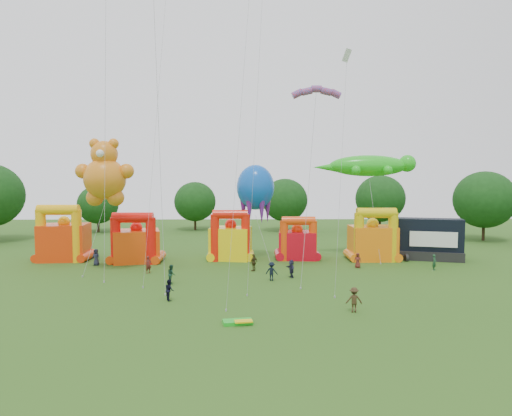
{
  "coord_description": "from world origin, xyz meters",
  "views": [
    {
      "loc": [
        1.63,
        -26.1,
        10.05
      ],
      "look_at": [
        2.3,
        18.0,
        6.96
      ],
      "focal_mm": 32.0,
      "sensor_mm": 36.0,
      "label": 1
    }
  ],
  "objects_px": {
    "stage_trailer": "(429,240)",
    "spectator_0": "(96,257)",
    "spectator_4": "(254,262)",
    "bouncy_castle_0": "(63,239)",
    "octopus_kite": "(257,203)",
    "gecko_kite": "(370,174)",
    "bouncy_castle_2": "(231,240)",
    "teddy_bear_kite": "(102,190)"
  },
  "relations": [
    {
      "from": "bouncy_castle_0",
      "to": "spectator_0",
      "type": "xyz_separation_m",
      "value": [
        4.88,
        -3.16,
        -1.63
      ]
    },
    {
      "from": "bouncy_castle_0",
      "to": "spectator_4",
      "type": "bearing_deg",
      "value": -16.07
    },
    {
      "from": "spectator_0",
      "to": "bouncy_castle_0",
      "type": "bearing_deg",
      "value": 159.87
    },
    {
      "from": "stage_trailer",
      "to": "spectator_0",
      "type": "height_order",
      "value": "stage_trailer"
    },
    {
      "from": "bouncy_castle_0",
      "to": "bouncy_castle_2",
      "type": "height_order",
      "value": "bouncy_castle_0"
    },
    {
      "from": "spectator_0",
      "to": "spectator_4",
      "type": "bearing_deg",
      "value": 2.04
    },
    {
      "from": "octopus_kite",
      "to": "spectator_0",
      "type": "relative_size",
      "value": 6.17
    },
    {
      "from": "gecko_kite",
      "to": "teddy_bear_kite",
      "type": "bearing_deg",
      "value": -162.8
    },
    {
      "from": "bouncy_castle_0",
      "to": "gecko_kite",
      "type": "bearing_deg",
      "value": 3.34
    },
    {
      "from": "stage_trailer",
      "to": "octopus_kite",
      "type": "relative_size",
      "value": 0.71
    },
    {
      "from": "octopus_kite",
      "to": "bouncy_castle_2",
      "type": "bearing_deg",
      "value": -167.07
    },
    {
      "from": "gecko_kite",
      "to": "octopus_kite",
      "type": "bearing_deg",
      "value": -174.97
    },
    {
      "from": "teddy_bear_kite",
      "to": "gecko_kite",
      "type": "height_order",
      "value": "teddy_bear_kite"
    },
    {
      "from": "octopus_kite",
      "to": "stage_trailer",
      "type": "bearing_deg",
      "value": -2.59
    },
    {
      "from": "bouncy_castle_2",
      "to": "teddy_bear_kite",
      "type": "height_order",
      "value": "teddy_bear_kite"
    },
    {
      "from": "teddy_bear_kite",
      "to": "spectator_4",
      "type": "relative_size",
      "value": 7.59
    },
    {
      "from": "bouncy_castle_2",
      "to": "spectator_0",
      "type": "xyz_separation_m",
      "value": [
        -15.04,
        -3.35,
        -1.39
      ]
    },
    {
      "from": "teddy_bear_kite",
      "to": "octopus_kite",
      "type": "xyz_separation_m",
      "value": [
        16.11,
        8.08,
        -1.83
      ]
    },
    {
      "from": "teddy_bear_kite",
      "to": "octopus_kite",
      "type": "bearing_deg",
      "value": 26.63
    },
    {
      "from": "gecko_kite",
      "to": "bouncy_castle_0",
      "type": "bearing_deg",
      "value": -176.66
    },
    {
      "from": "bouncy_castle_0",
      "to": "teddy_bear_kite",
      "type": "bearing_deg",
      "value": -45.41
    },
    {
      "from": "gecko_kite",
      "to": "bouncy_castle_2",
      "type": "bearing_deg",
      "value": -173.46
    },
    {
      "from": "stage_trailer",
      "to": "teddy_bear_kite",
      "type": "height_order",
      "value": "teddy_bear_kite"
    },
    {
      "from": "stage_trailer",
      "to": "bouncy_castle_0",
      "type": "bearing_deg",
      "value": -180.0
    },
    {
      "from": "bouncy_castle_0",
      "to": "octopus_kite",
      "type": "height_order",
      "value": "octopus_kite"
    },
    {
      "from": "spectator_4",
      "to": "bouncy_castle_2",
      "type": "bearing_deg",
      "value": -115.82
    },
    {
      "from": "gecko_kite",
      "to": "spectator_0",
      "type": "height_order",
      "value": "gecko_kite"
    },
    {
      "from": "bouncy_castle_0",
      "to": "bouncy_castle_2",
      "type": "distance_m",
      "value": 19.92
    },
    {
      "from": "spectator_0",
      "to": "stage_trailer",
      "type": "bearing_deg",
      "value": 17.42
    },
    {
      "from": "stage_trailer",
      "to": "spectator_4",
      "type": "bearing_deg",
      "value": -162.87
    },
    {
      "from": "teddy_bear_kite",
      "to": "spectator_4",
      "type": "bearing_deg",
      "value": 2.27
    },
    {
      "from": "bouncy_castle_2",
      "to": "gecko_kite",
      "type": "bearing_deg",
      "value": 6.54
    },
    {
      "from": "bouncy_castle_0",
      "to": "octopus_kite",
      "type": "distance_m",
      "value": 23.55
    },
    {
      "from": "bouncy_castle_2",
      "to": "stage_trailer",
      "type": "bearing_deg",
      "value": -0.46
    },
    {
      "from": "bouncy_castle_2",
      "to": "spectator_4",
      "type": "xyz_separation_m",
      "value": [
        2.72,
        -6.72,
        -1.4
      ]
    },
    {
      "from": "stage_trailer",
      "to": "spectator_4",
      "type": "height_order",
      "value": "stage_trailer"
    },
    {
      "from": "bouncy_castle_2",
      "to": "octopus_kite",
      "type": "distance_m",
      "value": 5.59
    },
    {
      "from": "bouncy_castle_2",
      "to": "spectator_4",
      "type": "bearing_deg",
      "value": -67.96
    },
    {
      "from": "stage_trailer",
      "to": "gecko_kite",
      "type": "relative_size",
      "value": 0.64
    },
    {
      "from": "teddy_bear_kite",
      "to": "spectator_0",
      "type": "distance_m",
      "value": 8.96
    },
    {
      "from": "teddy_bear_kite",
      "to": "bouncy_castle_2",
      "type": "bearing_deg",
      "value": 29.66
    },
    {
      "from": "bouncy_castle_2",
      "to": "spectator_0",
      "type": "relative_size",
      "value": 3.26
    }
  ]
}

